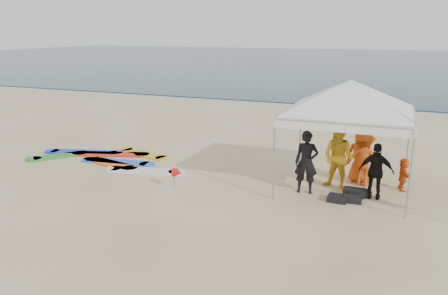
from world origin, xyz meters
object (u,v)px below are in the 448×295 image
person_black_b (376,171)px  canopy_tent (351,80)px  person_black_a (306,162)px  surfboard_spread (110,159)px  person_seated (403,174)px  person_orange_b (360,156)px  person_yellow (338,157)px  person_orange_a (364,159)px  marker_pennant (178,173)px

person_black_b → canopy_tent: canopy_tent is taller
person_black_a → person_black_b: (1.84, 0.20, -0.11)m
person_black_b → surfboard_spread: 8.97m
canopy_tent → person_seated: bearing=13.1°
canopy_tent → person_orange_b: bearing=61.3°
person_yellow → person_orange_a: 0.90m
person_black_b → marker_pennant: person_black_b is taller
person_black_a → canopy_tent: (0.96, 0.84, 2.23)m
person_orange_a → person_black_b: person_orange_a is taller
person_seated → surfboard_spread: person_seated is taller
person_black_b → person_orange_b: size_ratio=0.95×
person_orange_a → surfboard_spread: size_ratio=0.29×
person_seated → surfboard_spread: (-9.64, -0.54, -0.44)m
person_black_a → person_black_b: bearing=-1.6°
person_yellow → person_orange_a: size_ratio=1.17×
person_orange_b → surfboard_spread: person_orange_b is taller
person_orange_a → surfboard_spread: person_orange_a is taller
person_black_b → person_orange_a: bearing=-67.7°
person_yellow → canopy_tent: 2.19m
person_black_a → surfboard_spread: (-7.09, 0.67, -0.85)m
person_yellow → person_orange_b: (0.53, 0.88, -0.13)m
surfboard_spread → person_seated: bearing=3.2°
person_yellow → person_orange_b: bearing=77.3°
person_orange_b → surfboard_spread: (-8.41, -0.83, -0.78)m
person_orange_a → person_seated: bearing=-177.4°
person_black_a → person_yellow: person_yellow is taller
person_seated → surfboard_spread: size_ratio=0.17×
person_yellow → person_seated: size_ratio=2.00×
marker_pennant → person_orange_b: bearing=28.5°
surfboard_spread → canopy_tent: bearing=1.2°
person_yellow → person_black_b: (1.05, -0.41, -0.17)m
person_black_a → person_orange_b: 1.99m
person_orange_b → surfboard_spread: size_ratio=0.29×
person_orange_a → person_orange_b: size_ratio=0.99×
person_black_a → person_yellow: 1.00m
person_orange_a → person_black_b: 1.08m
person_yellow → person_black_b: bearing=-2.9°
person_orange_b → person_black_b: bearing=110.5°
person_black_a → marker_pennant: 3.65m
person_orange_a → marker_pennant: size_ratio=2.54×
person_yellow → surfboard_spread: person_yellow is taller
marker_pennant → surfboard_spread: marker_pennant is taller
person_black_a → person_seated: person_black_a is taller
person_yellow → canopy_tent: size_ratio=0.40×
person_black_b → surfboard_spread: size_ratio=0.27×
person_yellow → person_black_b: size_ratio=1.22×
person_black_a → marker_pennant: bearing=-170.2°
person_black_a → person_black_b: person_black_a is taller
person_orange_a → canopy_tent: 2.39m
person_black_a → person_seated: (2.55, 1.21, -0.41)m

